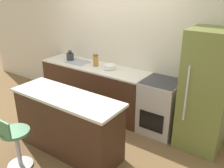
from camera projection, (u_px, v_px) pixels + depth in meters
ground_plane at (98, 119)px, 4.71m from camera, size 14.00×14.00×0.00m
wall_back at (118, 45)px, 4.72m from camera, size 8.00×0.06×2.60m
back_counter at (94, 88)px, 4.96m from camera, size 2.23×0.61×0.93m
kitchen_island at (68, 123)px, 3.71m from camera, size 1.74×0.60×0.92m
oven_range at (160, 107)px, 4.20m from camera, size 0.60×0.62×0.93m
refrigerator at (206, 92)px, 3.65m from camera, size 0.64×0.66×1.84m
stool_chair at (15, 142)px, 3.36m from camera, size 0.39×0.39×0.81m
kettle at (70, 56)px, 5.09m from camera, size 0.15×0.15×0.20m
mixing_bowl at (109, 67)px, 4.58m from camera, size 0.22×0.22×0.08m
canister_jar at (96, 60)px, 4.73m from camera, size 0.11×0.11×0.21m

